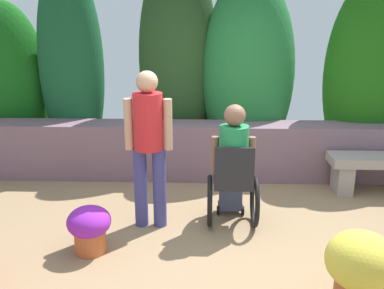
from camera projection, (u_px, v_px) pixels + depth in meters
name	position (u px, v px, depth m)	size (l,w,h in m)	color
ground_plane	(220.00, 241.00, 4.27)	(10.66, 10.66, 0.00)	#8F7352
stone_retaining_wall	(217.00, 151.00, 5.90)	(6.54, 0.50, 0.77)	#735865
hedge_backdrop	(223.00, 71.00, 6.16)	(7.02, 1.11, 3.14)	#135615
person_in_wheelchair	(233.00, 170.00, 4.47)	(0.53, 0.66, 1.33)	black
person_standing_companion	(149.00, 140.00, 4.33)	(0.49, 0.30, 1.66)	#3C3C7A
flower_pot_terracotta_by_wall	(360.00, 268.00, 3.18)	(0.53, 0.53, 0.64)	#AF552F
flower_pot_red_accent	(89.00, 227.00, 4.01)	(0.42, 0.42, 0.46)	#BA582D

